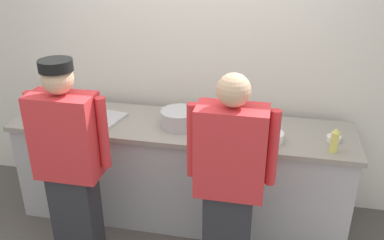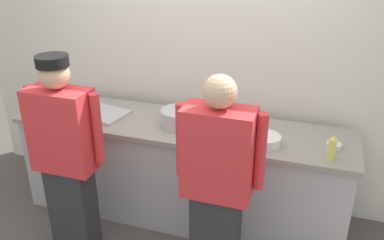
# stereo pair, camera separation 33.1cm
# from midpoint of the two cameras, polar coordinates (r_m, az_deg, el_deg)

# --- Properties ---
(ground_plane) EXTENTS (9.00, 9.00, 0.00)m
(ground_plane) POSITION_cam_midpoint_polar(r_m,az_deg,el_deg) (3.57, -0.64, -16.15)
(ground_plane) COLOR #514C47
(wall_back) EXTENTS (4.40, 0.10, 2.89)m
(wall_back) POSITION_cam_midpoint_polar(r_m,az_deg,el_deg) (3.61, 3.55, 10.37)
(wall_back) COLOR silver
(wall_back) RESTS_ON ground
(prep_counter) EXTENTS (2.80, 0.68, 0.89)m
(prep_counter) POSITION_cam_midpoint_polar(r_m,az_deg,el_deg) (3.58, 1.19, -7.09)
(prep_counter) COLOR #B2B2B7
(prep_counter) RESTS_ON ground
(chef_near_left) EXTENTS (0.59, 0.24, 1.61)m
(chef_near_left) POSITION_cam_midpoint_polar(r_m,az_deg,el_deg) (3.06, -14.17, -5.01)
(chef_near_left) COLOR #2D2D33
(chef_near_left) RESTS_ON ground
(chef_center) EXTENTS (0.59, 0.24, 1.59)m
(chef_center) POSITION_cam_midpoint_polar(r_m,az_deg,el_deg) (2.71, 7.05, -8.96)
(chef_center) COLOR #2D2D33
(chef_center) RESTS_ON ground
(plate_stack_front) EXTENTS (0.23, 0.23, 0.07)m
(plate_stack_front) POSITION_cam_midpoint_polar(r_m,az_deg,el_deg) (3.12, 13.18, -2.82)
(plate_stack_front) COLOR white
(plate_stack_front) RESTS_ON prep_counter
(mixing_bowl_steel) EXTENTS (0.30, 0.30, 0.14)m
(mixing_bowl_steel) POSITION_cam_midpoint_polar(r_m,az_deg,el_deg) (3.31, 1.12, 0.23)
(mixing_bowl_steel) COLOR #B7BABF
(mixing_bowl_steel) RESTS_ON prep_counter
(sheet_tray) EXTENTS (0.48, 0.39, 0.02)m
(sheet_tray) POSITION_cam_midpoint_polar(r_m,az_deg,el_deg) (3.59, -9.96, 0.85)
(sheet_tray) COLOR #B7BABF
(sheet_tray) RESTS_ON prep_counter
(squeeze_bottle_primary) EXTENTS (0.06, 0.06, 0.19)m
(squeeze_bottle_primary) POSITION_cam_midpoint_polar(r_m,az_deg,el_deg) (3.03, 21.89, -3.70)
(squeeze_bottle_primary) COLOR #E5E066
(squeeze_bottle_primary) RESTS_ON prep_counter
(ramekin_orange_sauce) EXTENTS (0.09, 0.09, 0.05)m
(ramekin_orange_sauce) POSITION_cam_midpoint_polar(r_m,az_deg,el_deg) (3.36, 9.09, -0.60)
(ramekin_orange_sauce) COLOR white
(ramekin_orange_sauce) RESTS_ON prep_counter
(ramekin_yellow_sauce) EXTENTS (0.11, 0.11, 0.04)m
(ramekin_yellow_sauce) POSITION_cam_midpoint_polar(r_m,az_deg,el_deg) (3.22, 21.96, -3.38)
(ramekin_yellow_sauce) COLOR white
(ramekin_yellow_sauce) RESTS_ON prep_counter
(ramekin_red_sauce) EXTENTS (0.10, 0.10, 0.04)m
(ramekin_red_sauce) POSITION_cam_midpoint_polar(r_m,az_deg,el_deg) (3.15, 7.17, -2.27)
(ramekin_red_sauce) COLOR white
(ramekin_red_sauce) RESTS_ON prep_counter
(deli_cup) EXTENTS (0.09, 0.09, 0.08)m
(deli_cup) POSITION_cam_midpoint_polar(r_m,az_deg,el_deg) (3.36, 5.65, -0.04)
(deli_cup) COLOR white
(deli_cup) RESTS_ON prep_counter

